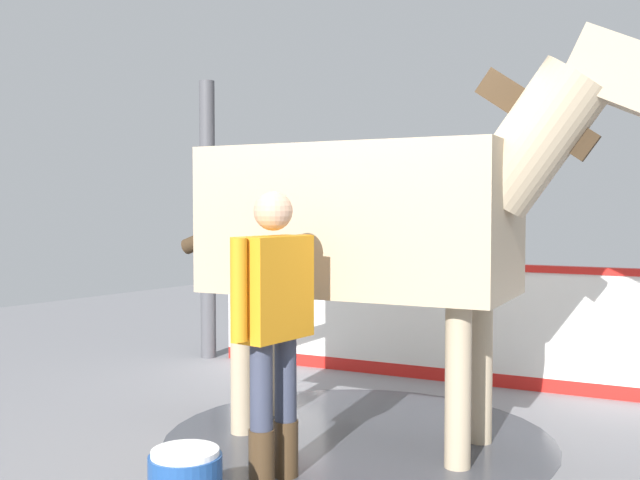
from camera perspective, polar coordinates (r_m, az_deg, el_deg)
The scene contains 6 objects.
ground_plane at distance 5.46m, azimuth 2.41°, elevation -14.53°, with size 16.00×16.00×0.02m, color gray.
wet_patch at distance 5.31m, azimuth 2.99°, elevation -14.90°, with size 2.68×2.68×0.00m, color #42444C.
barrier_wall at distance 6.92m, azimuth 9.24°, elevation -6.53°, with size 0.83×4.53×1.09m.
roof_post_far at distance 7.87m, azimuth -8.63°, elevation 1.52°, with size 0.16×0.16×2.90m, color #4C4C51.
horse at distance 5.01m, azimuth 4.34°, elevation 1.72°, with size 1.31×3.42×2.65m.
handler at distance 4.29m, azimuth -3.60°, elevation -5.79°, with size 0.68×0.23×1.69m.
Camera 1 is at (-4.36, -2.87, 1.60)m, focal length 41.62 mm.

